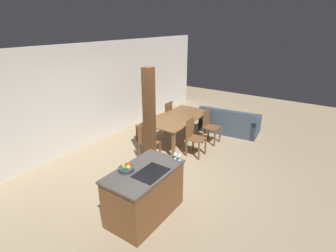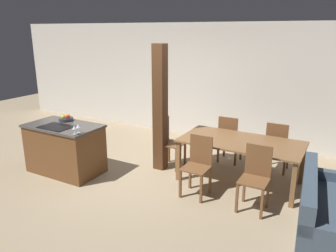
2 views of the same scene
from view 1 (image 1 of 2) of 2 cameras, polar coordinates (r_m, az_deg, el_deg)
name	(u,v)px [view 1 (image 1 of 2)]	position (r m, az deg, el deg)	size (l,w,h in m)	color
ground_plane	(160,176)	(5.92, -1.68, -10.79)	(16.00, 16.00, 0.00)	#9E896B
wall_back	(75,99)	(7.14, -19.51, 5.60)	(11.20, 0.08, 2.70)	silver
kitchen_island	(145,193)	(4.65, -5.12, -14.28)	(1.36, 0.79, 0.91)	brown
fruit_bowl	(126,168)	(4.41, -9.04, -8.95)	(0.27, 0.27, 0.12)	#383D47
wine_glass_near	(179,154)	(4.61, 2.52, -6.22)	(0.07, 0.07, 0.15)	silver
wine_glass_middle	(175,153)	(4.65, 1.59, -5.94)	(0.07, 0.07, 0.15)	silver
dining_table	(178,120)	(7.26, 2.26, 1.39)	(2.02, 1.04, 0.74)	brown
dining_chair_near_left	(194,137)	(6.61, 5.63, -2.30)	(0.40, 0.40, 0.95)	brown
dining_chair_near_right	(210,126)	(7.37, 9.03, 0.09)	(0.40, 0.40, 0.95)	brown
dining_chair_far_left	(147,125)	(7.38, -4.55, 0.32)	(0.40, 0.40, 0.95)	brown
dining_chair_far_right	(166,116)	(8.06, -0.54, 2.26)	(0.40, 0.40, 0.95)	brown
dining_chair_head_end	(148,143)	(6.28, -4.48, -3.61)	(0.40, 0.40, 0.95)	brown
couch	(229,124)	(8.30, 13.21, 0.52)	(1.04, 1.80, 0.78)	#3D4C5B
timber_post	(149,119)	(5.87, -4.09, 1.47)	(0.21, 0.21, 2.31)	#4C2D19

